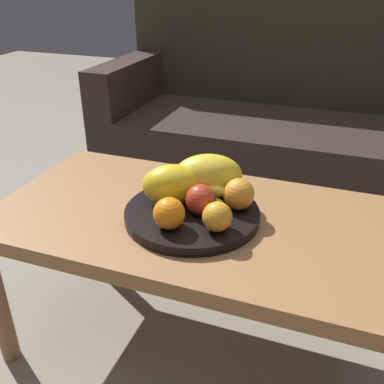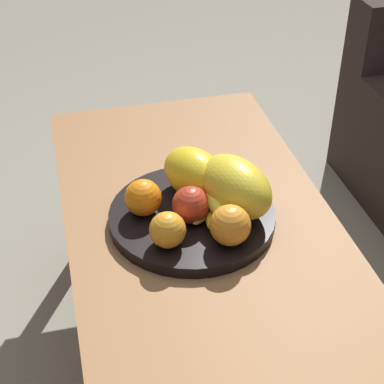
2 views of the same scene
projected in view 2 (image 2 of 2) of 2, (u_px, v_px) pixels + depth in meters
ground_plane at (201, 365)px, 1.54m from camera, size 8.00×8.00×0.00m
coffee_table at (202, 243)px, 1.31m from camera, size 1.08×0.55×0.45m
fruit_bowl at (192, 217)px, 1.28m from camera, size 0.34×0.34×0.03m
melon_large_front at (192, 174)px, 1.29m from camera, size 0.18×0.16×0.10m
melon_smaller_beside at (235, 187)px, 1.24m from camera, size 0.21×0.18×0.12m
orange_front at (143, 198)px, 1.25m from camera, size 0.08×0.08×0.08m
orange_left at (168, 230)px, 1.17m from camera, size 0.07×0.07×0.07m
orange_right at (230, 225)px, 1.17m from camera, size 0.08×0.08×0.08m
apple_front at (191, 205)px, 1.23m from camera, size 0.08×0.08×0.08m
apple_left at (220, 169)px, 1.34m from camera, size 0.06×0.06×0.06m
banana_bunch at (211, 199)px, 1.25m from camera, size 0.17×0.12×0.06m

